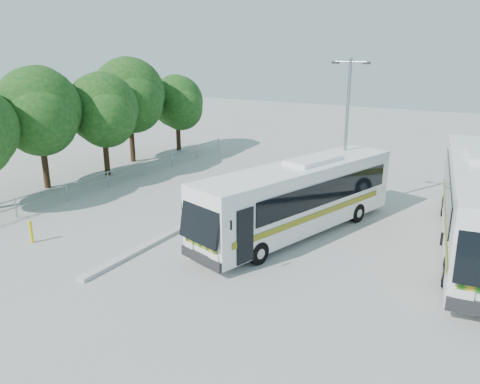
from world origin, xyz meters
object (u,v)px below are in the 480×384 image
Objects in this scene: tree_far_c at (103,109)px; tree_far_b at (39,110)px; coach_main at (298,197)px; lamppost at (346,129)px; tree_far_d at (130,94)px; bollard at (31,232)px; tree_far_e at (178,102)px.

tree_far_b is at bearing -102.91° from tree_far_c.
tree_far_b is 15.72m from coach_main.
lamppost is (16.10, 4.89, -0.47)m from tree_far_b.
tree_far_d reaches higher than bollard.
tree_far_c reaches higher than bollard.
tree_far_c is at bearing -86.46° from tree_far_e.
lamppost reaches higher than coach_main.
coach_main is 11.40m from bollard.
tree_far_c is at bearing -72.17° from tree_far_d.
lamppost reaches higher than tree_far_b.
tree_far_e is 0.53× the size of coach_main.
lamppost is at bearing 97.08° from coach_main.
tree_far_e is at bearing 88.17° from tree_far_b.
tree_far_b reaches higher than tree_far_c.
tree_far_e reaches higher than coach_main.
tree_far_e is 19.10m from bollard.
tree_far_c is 11.66m from bollard.
tree_far_e is 18.90m from coach_main.
tree_far_d is 17.39m from coach_main.
tree_far_e is at bearing 108.12° from bollard.
bollard is (-9.20, -6.64, -1.19)m from coach_main.
bollard is (5.34, -9.66, -3.77)m from tree_far_c.
tree_far_c is 3.93m from tree_far_d.
tree_far_d is at bearing 173.43° from coach_main.
tree_far_d reaches higher than coach_main.
tree_far_e is (0.68, 4.50, -0.93)m from tree_far_d.
lamppost reaches higher than bollard.
lamppost is at bearing 47.17° from bollard.
bollard is (6.53, -13.36, -4.33)m from tree_far_d.
lamppost is 7.59× the size of bollard.
tree_far_c is 15.24m from lamppost.
coach_main is (14.53, -3.02, -2.58)m from tree_far_c.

